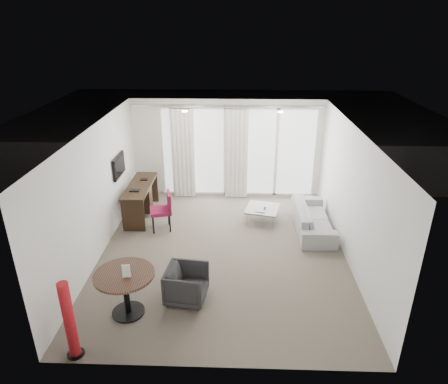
{
  "coord_description": "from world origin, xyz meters",
  "views": [
    {
      "loc": [
        0.27,
        -7.11,
        4.5
      ],
      "look_at": [
        0.0,
        0.6,
        1.1
      ],
      "focal_mm": 32.0,
      "sensor_mm": 36.0,
      "label": 1
    }
  ],
  "objects_px": {
    "desk": "(141,200)",
    "round_table": "(126,294)",
    "tub_armchair": "(187,284)",
    "sofa": "(313,218)",
    "red_lamp": "(69,320)",
    "rattan_chair_b": "(297,163)",
    "coffee_table": "(262,214)",
    "rattan_chair_a": "(261,166)",
    "desk_chair": "(161,211)"
  },
  "relations": [
    {
      "from": "round_table",
      "to": "red_lamp",
      "type": "height_order",
      "value": "red_lamp"
    },
    {
      "from": "red_lamp",
      "to": "rattan_chair_b",
      "type": "relative_size",
      "value": 1.5
    },
    {
      "from": "desk",
      "to": "desk_chair",
      "type": "height_order",
      "value": "desk_chair"
    },
    {
      "from": "round_table",
      "to": "rattan_chair_b",
      "type": "xyz_separation_m",
      "value": [
        3.59,
        6.32,
        0.03
      ]
    },
    {
      "from": "desk",
      "to": "rattan_chair_a",
      "type": "xyz_separation_m",
      "value": [
        3.05,
        2.57,
        -0.02
      ]
    },
    {
      "from": "desk",
      "to": "round_table",
      "type": "relative_size",
      "value": 1.77
    },
    {
      "from": "round_table",
      "to": "sofa",
      "type": "distance_m",
      "value": 4.6
    },
    {
      "from": "desk",
      "to": "rattan_chair_b",
      "type": "bearing_deg",
      "value": 33.84
    },
    {
      "from": "desk",
      "to": "sofa",
      "type": "relative_size",
      "value": 0.88
    },
    {
      "from": "desk_chair",
      "to": "red_lamp",
      "type": "distance_m",
      "value": 3.81
    },
    {
      "from": "desk",
      "to": "coffee_table",
      "type": "bearing_deg",
      "value": -3.65
    },
    {
      "from": "coffee_table",
      "to": "rattan_chair_b",
      "type": "distance_m",
      "value": 3.21
    },
    {
      "from": "tub_armchair",
      "to": "rattan_chair_b",
      "type": "relative_size",
      "value": 0.82
    },
    {
      "from": "red_lamp",
      "to": "rattan_chair_a",
      "type": "height_order",
      "value": "red_lamp"
    },
    {
      "from": "round_table",
      "to": "rattan_chair_a",
      "type": "bearing_deg",
      "value": 67.79
    },
    {
      "from": "desk",
      "to": "sofa",
      "type": "xyz_separation_m",
      "value": [
        4.07,
        -0.57,
        -0.12
      ]
    },
    {
      "from": "desk",
      "to": "rattan_chair_b",
      "type": "relative_size",
      "value": 2.05
    },
    {
      "from": "desk_chair",
      "to": "red_lamp",
      "type": "bearing_deg",
      "value": -112.62
    },
    {
      "from": "rattan_chair_a",
      "to": "rattan_chair_b",
      "type": "bearing_deg",
      "value": -13.88
    },
    {
      "from": "tub_armchair",
      "to": "rattan_chair_a",
      "type": "distance_m",
      "value": 5.93
    },
    {
      "from": "desk_chair",
      "to": "sofa",
      "type": "distance_m",
      "value": 3.48
    },
    {
      "from": "rattan_chair_b",
      "to": "sofa",
      "type": "bearing_deg",
      "value": -104.17
    },
    {
      "from": "desk",
      "to": "rattan_chair_a",
      "type": "distance_m",
      "value": 3.99
    },
    {
      "from": "round_table",
      "to": "coffee_table",
      "type": "xyz_separation_m",
      "value": [
        2.39,
        3.35,
        -0.22
      ]
    },
    {
      "from": "sofa",
      "to": "desk",
      "type": "bearing_deg",
      "value": 82.05
    },
    {
      "from": "sofa",
      "to": "tub_armchair",
      "type": "bearing_deg",
      "value": 135.12
    },
    {
      "from": "round_table",
      "to": "sofa",
      "type": "bearing_deg",
      "value": 40.21
    },
    {
      "from": "tub_armchair",
      "to": "rattan_chair_b",
      "type": "xyz_separation_m",
      "value": [
        2.65,
        5.94,
        0.11
      ]
    },
    {
      "from": "tub_armchair",
      "to": "sofa",
      "type": "bearing_deg",
      "value": -37.79
    },
    {
      "from": "round_table",
      "to": "red_lamp",
      "type": "relative_size",
      "value": 0.77
    },
    {
      "from": "round_table",
      "to": "desk_chair",
      "type": "bearing_deg",
      "value": 89.06
    },
    {
      "from": "desk",
      "to": "red_lamp",
      "type": "distance_m",
      "value": 4.46
    },
    {
      "from": "tub_armchair",
      "to": "coffee_table",
      "type": "height_order",
      "value": "tub_armchair"
    },
    {
      "from": "coffee_table",
      "to": "round_table",
      "type": "bearing_deg",
      "value": -125.43
    },
    {
      "from": "coffee_table",
      "to": "rattan_chair_a",
      "type": "distance_m",
      "value": 2.77
    },
    {
      "from": "sofa",
      "to": "rattan_chair_b",
      "type": "height_order",
      "value": "rattan_chair_b"
    },
    {
      "from": "coffee_table",
      "to": "red_lamp",
      "type": "bearing_deg",
      "value": -124.43
    },
    {
      "from": "rattan_chair_a",
      "to": "coffee_table",
      "type": "bearing_deg",
      "value": -117.04
    },
    {
      "from": "tub_armchair",
      "to": "sofa",
      "type": "height_order",
      "value": "tub_armchair"
    },
    {
      "from": "desk_chair",
      "to": "round_table",
      "type": "relative_size",
      "value": 0.94
    },
    {
      "from": "round_table",
      "to": "rattan_chair_a",
      "type": "relative_size",
      "value": 1.25
    },
    {
      "from": "sofa",
      "to": "rattan_chair_b",
      "type": "xyz_separation_m",
      "value": [
        0.07,
        3.35,
        0.13
      ]
    },
    {
      "from": "desk",
      "to": "tub_armchair",
      "type": "height_order",
      "value": "desk"
    },
    {
      "from": "coffee_table",
      "to": "rattan_chair_a",
      "type": "xyz_separation_m",
      "value": [
        0.11,
        2.75,
        0.22
      ]
    },
    {
      "from": "desk_chair",
      "to": "red_lamp",
      "type": "xyz_separation_m",
      "value": [
        -0.58,
        -3.76,
        0.17
      ]
    },
    {
      "from": "rattan_chair_a",
      "to": "sofa",
      "type": "bearing_deg",
      "value": -96.74
    },
    {
      "from": "desk",
      "to": "rattan_chair_a",
      "type": "height_order",
      "value": "desk"
    },
    {
      "from": "coffee_table",
      "to": "rattan_chair_b",
      "type": "xyz_separation_m",
      "value": [
        1.2,
        2.96,
        0.25
      ]
    },
    {
      "from": "desk",
      "to": "round_table",
      "type": "bearing_deg",
      "value": -81.07
    },
    {
      "from": "red_lamp",
      "to": "sofa",
      "type": "bearing_deg",
      "value": 43.78
    }
  ]
}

